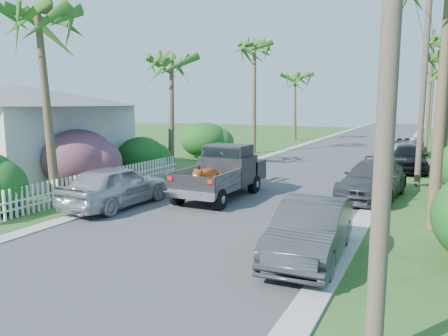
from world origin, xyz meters
The scene contains 25 objects.
ground centered at (0.00, 0.00, 0.00)m, with size 120.00×120.00×0.00m, color #26511E.
road centered at (0.00, 25.00, 0.01)m, with size 8.00×100.00×0.02m, color #38383A.
curb_left centered at (-4.30, 25.00, 0.03)m, with size 0.60×100.00×0.06m, color #A5A39E.
curb_right centered at (4.30, 25.00, 0.03)m, with size 0.60×100.00×0.06m, color #A5A39E.
pickup_truck centered at (-1.31, 7.33, 1.01)m, with size 1.98×5.12×2.06m.
parked_car_rn centered at (3.66, 1.76, 0.70)m, with size 1.49×4.26×1.40m, color #2E3133.
parked_car_rm centered at (4.10, 9.49, 0.72)m, with size 2.00×4.93×1.43m, color #333538.
parked_car_rf centered at (5.00, 17.41, 0.76)m, with size 1.79×4.45×1.52m, color black.
parked_car_rd centered at (4.40, 25.05, 0.66)m, with size 2.20×4.78×1.33m, color silver.
parked_car_ln centered at (-4.00, 3.91, 0.77)m, with size 1.82×4.51×1.54m, color #B0B1B7.
palm_l_a centered at (-6.20, 3.00, 6.93)m, with size 4.40×4.40×8.20m.
palm_l_b centered at (-6.80, 12.00, 6.15)m, with size 4.40×4.40×7.40m.
palm_l_c centered at (-6.00, 22.00, 7.91)m, with size 4.40×4.40×9.20m.
palm_l_d centered at (-6.50, 34.00, 6.44)m, with size 4.40×4.40×7.70m.
palm_r_c centered at (6.20, 26.00, 8.11)m, with size 4.40×4.40×9.40m.
palm_r_d centered at (6.50, 40.00, 6.74)m, with size 4.40×4.40×8.00m.
shrub_l_b centered at (-7.80, 6.00, 1.30)m, with size 3.00×3.30×2.60m, color #B31972.
shrub_l_c centered at (-7.40, 10.00, 1.00)m, with size 2.40×2.64×2.00m, color #124019.
shrub_l_d centered at (-8.00, 18.00, 1.20)m, with size 3.20×3.52×2.40m, color #124019.
picket_fence centered at (-6.00, 5.50, 0.50)m, with size 0.10×11.00×1.00m, color white.
house_left centered at (-13.00, 7.00, 2.12)m, with size 9.00×8.00×4.60m.
utility_pole_a centered at (5.60, -2.00, 4.60)m, with size 1.60×0.26×9.00m.
utility_pole_b centered at (5.60, 13.00, 4.60)m, with size 1.60×0.26×9.00m.
utility_pole_c centered at (5.60, 28.00, 4.60)m, with size 1.60×0.26×9.00m.
utility_pole_d centered at (5.60, 43.00, 4.60)m, with size 1.60×0.26×9.00m.
Camera 1 is at (6.21, -8.24, 3.75)m, focal length 35.00 mm.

